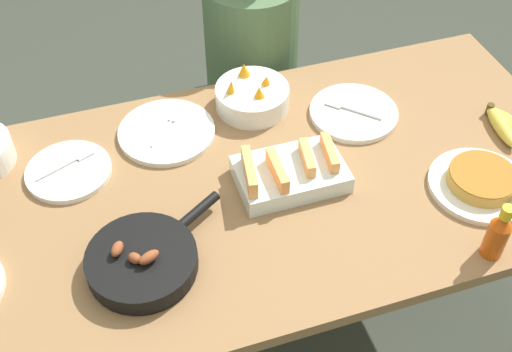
{
  "coord_description": "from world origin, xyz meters",
  "views": [
    {
      "loc": [
        -0.34,
        -1.05,
        1.92
      ],
      "look_at": [
        0.0,
        0.0,
        0.77
      ],
      "focal_mm": 45.0,
      "sensor_mm": 36.0,
      "label": 1
    }
  ],
  "objects_px": {
    "frittata_plate_center": "(481,182)",
    "fruit_bowl_citrus": "(252,96)",
    "empty_plate_near_front": "(167,132)",
    "empty_plate_far_right": "(354,113)",
    "person_figure": "(252,98)",
    "skillet": "(143,261)",
    "melon_tray": "(290,173)",
    "hot_sauce_bottle": "(498,234)",
    "banana_bunch": "(506,125)",
    "empty_plate_mid_edge": "(69,171)"
  },
  "relations": [
    {
      "from": "skillet",
      "to": "person_figure",
      "type": "height_order",
      "value": "person_figure"
    },
    {
      "from": "melon_tray",
      "to": "fruit_bowl_citrus",
      "type": "bearing_deg",
      "value": 89.68
    },
    {
      "from": "frittata_plate_center",
      "to": "empty_plate_far_right",
      "type": "distance_m",
      "value": 0.4
    },
    {
      "from": "banana_bunch",
      "to": "frittata_plate_center",
      "type": "bearing_deg",
      "value": -137.56
    },
    {
      "from": "empty_plate_far_right",
      "to": "person_figure",
      "type": "distance_m",
      "value": 0.54
    },
    {
      "from": "person_figure",
      "to": "melon_tray",
      "type": "bearing_deg",
      "value": -99.34
    },
    {
      "from": "melon_tray",
      "to": "empty_plate_far_right",
      "type": "bearing_deg",
      "value": 35.61
    },
    {
      "from": "frittata_plate_center",
      "to": "hot_sauce_bottle",
      "type": "distance_m",
      "value": 0.21
    },
    {
      "from": "frittata_plate_center",
      "to": "fruit_bowl_citrus",
      "type": "relative_size",
      "value": 1.24
    },
    {
      "from": "banana_bunch",
      "to": "person_figure",
      "type": "xyz_separation_m",
      "value": [
        -0.53,
        0.64,
        -0.27
      ]
    },
    {
      "from": "hot_sauce_bottle",
      "to": "frittata_plate_center",
      "type": "bearing_deg",
      "value": 65.21
    },
    {
      "from": "fruit_bowl_citrus",
      "to": "person_figure",
      "type": "bearing_deg",
      "value": 72.44
    },
    {
      "from": "skillet",
      "to": "empty_plate_mid_edge",
      "type": "relative_size",
      "value": 1.55
    },
    {
      "from": "melon_tray",
      "to": "empty_plate_mid_edge",
      "type": "bearing_deg",
      "value": 158.96
    },
    {
      "from": "melon_tray",
      "to": "empty_plate_near_front",
      "type": "relative_size",
      "value": 1.03
    },
    {
      "from": "banana_bunch",
      "to": "empty_plate_near_front",
      "type": "xyz_separation_m",
      "value": [
        -0.89,
        0.27,
        -0.01
      ]
    },
    {
      "from": "empty_plate_far_right",
      "to": "empty_plate_near_front",
      "type": "bearing_deg",
      "value": 170.73
    },
    {
      "from": "melon_tray",
      "to": "person_figure",
      "type": "bearing_deg",
      "value": 80.66
    },
    {
      "from": "melon_tray",
      "to": "fruit_bowl_citrus",
      "type": "distance_m",
      "value": 0.31
    },
    {
      "from": "skillet",
      "to": "empty_plate_far_right",
      "type": "relative_size",
      "value": 1.37
    },
    {
      "from": "banana_bunch",
      "to": "frittata_plate_center",
      "type": "height_order",
      "value": "frittata_plate_center"
    },
    {
      "from": "fruit_bowl_citrus",
      "to": "skillet",
      "type": "bearing_deg",
      "value": -131.03
    },
    {
      "from": "hot_sauce_bottle",
      "to": "person_figure",
      "type": "distance_m",
      "value": 1.07
    },
    {
      "from": "empty_plate_near_front",
      "to": "banana_bunch",
      "type": "bearing_deg",
      "value": -17.07
    },
    {
      "from": "melon_tray",
      "to": "person_figure",
      "type": "xyz_separation_m",
      "value": [
        0.1,
        0.64,
        -0.28
      ]
    },
    {
      "from": "melon_tray",
      "to": "skillet",
      "type": "distance_m",
      "value": 0.43
    },
    {
      "from": "banana_bunch",
      "to": "skillet",
      "type": "height_order",
      "value": "skillet"
    },
    {
      "from": "empty_plate_near_front",
      "to": "empty_plate_far_right",
      "type": "height_order",
      "value": "same"
    },
    {
      "from": "frittata_plate_center",
      "to": "empty_plate_far_right",
      "type": "bearing_deg",
      "value": 117.64
    },
    {
      "from": "banana_bunch",
      "to": "fruit_bowl_citrus",
      "type": "bearing_deg",
      "value": 153.56
    },
    {
      "from": "hot_sauce_bottle",
      "to": "person_figure",
      "type": "xyz_separation_m",
      "value": [
        -0.26,
        0.99,
        -0.32
      ]
    },
    {
      "from": "frittata_plate_center",
      "to": "hot_sauce_bottle",
      "type": "relative_size",
      "value": 1.67
    },
    {
      "from": "empty_plate_mid_edge",
      "to": "person_figure",
      "type": "xyz_separation_m",
      "value": [
        0.63,
        0.44,
        -0.26
      ]
    },
    {
      "from": "melon_tray",
      "to": "person_figure",
      "type": "relative_size",
      "value": 0.23
    },
    {
      "from": "melon_tray",
      "to": "skillet",
      "type": "bearing_deg",
      "value": -159.39
    },
    {
      "from": "fruit_bowl_citrus",
      "to": "hot_sauce_bottle",
      "type": "bearing_deg",
      "value": -61.6
    },
    {
      "from": "banana_bunch",
      "to": "empty_plate_far_right",
      "type": "bearing_deg",
      "value": 153.05
    },
    {
      "from": "frittata_plate_center",
      "to": "person_figure",
      "type": "distance_m",
      "value": 0.92
    },
    {
      "from": "banana_bunch",
      "to": "frittata_plate_center",
      "type": "xyz_separation_m",
      "value": [
        -0.18,
        -0.17,
        0.0
      ]
    },
    {
      "from": "empty_plate_mid_edge",
      "to": "banana_bunch",
      "type": "bearing_deg",
      "value": -9.96
    },
    {
      "from": "empty_plate_near_front",
      "to": "frittata_plate_center",
      "type": "bearing_deg",
      "value": -32.02
    },
    {
      "from": "banana_bunch",
      "to": "empty_plate_far_right",
      "type": "height_order",
      "value": "banana_bunch"
    },
    {
      "from": "melon_tray",
      "to": "empty_plate_mid_edge",
      "type": "distance_m",
      "value": 0.57
    },
    {
      "from": "melon_tray",
      "to": "empty_plate_near_front",
      "type": "bearing_deg",
      "value": 133.29
    },
    {
      "from": "skillet",
      "to": "person_figure",
      "type": "distance_m",
      "value": 0.98
    },
    {
      "from": "frittata_plate_center",
      "to": "empty_plate_near_front",
      "type": "bearing_deg",
      "value": 147.98
    },
    {
      "from": "empty_plate_far_right",
      "to": "hot_sauce_bottle",
      "type": "relative_size",
      "value": 1.6
    },
    {
      "from": "empty_plate_mid_edge",
      "to": "hot_sauce_bottle",
      "type": "relative_size",
      "value": 1.41
    },
    {
      "from": "melon_tray",
      "to": "hot_sauce_bottle",
      "type": "height_order",
      "value": "hot_sauce_bottle"
    },
    {
      "from": "hot_sauce_bottle",
      "to": "fruit_bowl_citrus",
      "type": "bearing_deg",
      "value": 118.4
    }
  ]
}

